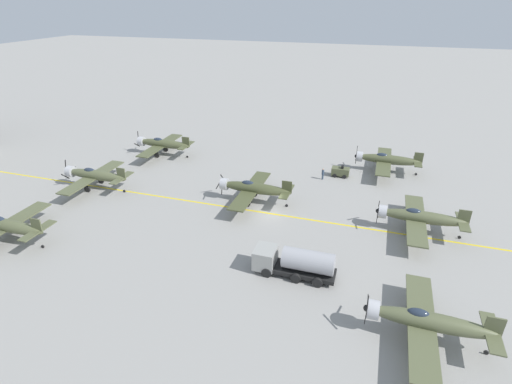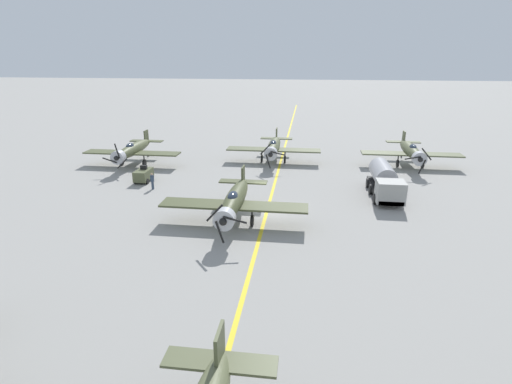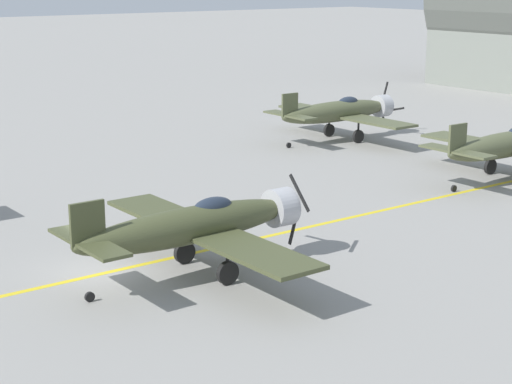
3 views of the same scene
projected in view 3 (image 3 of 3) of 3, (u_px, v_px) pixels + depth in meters
name	position (u px, v px, depth m)	size (l,w,h in m)	color
ground_plane	(97.00, 275.00, 32.94)	(400.00, 400.00, 0.00)	gray
taxiway_stripe	(97.00, 275.00, 32.93)	(0.30, 160.00, 0.01)	yellow
airplane_far_center	(510.00, 145.00, 47.66)	(12.00, 9.98, 3.77)	#545A3B
airplane_mid_center	(197.00, 225.00, 32.39)	(12.00, 9.98, 3.65)	#464B2C
airplane_far_left	(340.00, 112.00, 59.14)	(12.00, 9.98, 3.75)	#53583A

